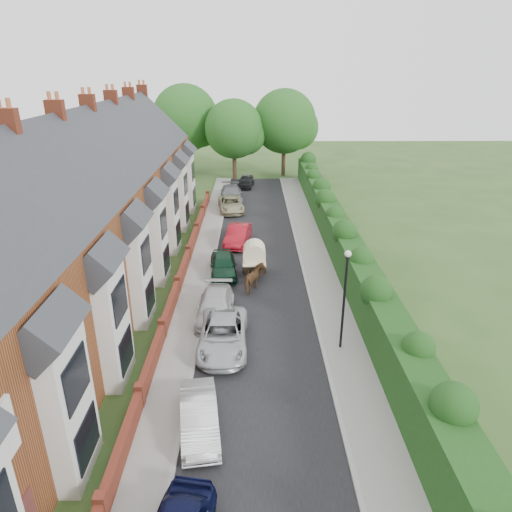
% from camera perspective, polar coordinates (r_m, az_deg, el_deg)
% --- Properties ---
extents(ground, '(140.00, 140.00, 0.00)m').
position_cam_1_polar(ground, '(19.41, 2.21, -18.22)').
color(ground, '#2D4C1E').
rests_on(ground, ground).
extents(road, '(6.00, 58.00, 0.02)m').
position_cam_1_polar(road, '(28.62, 0.26, -3.63)').
color(road, black).
rests_on(road, ground).
extents(pavement_hedge_side, '(2.20, 58.00, 0.12)m').
position_cam_1_polar(pavement_hedge_side, '(28.93, 8.43, -3.48)').
color(pavement_hedge_side, gray).
rests_on(pavement_hedge_side, ground).
extents(pavement_house_side, '(1.70, 58.00, 0.12)m').
position_cam_1_polar(pavement_house_side, '(28.81, -7.43, -3.54)').
color(pavement_house_side, gray).
rests_on(pavement_house_side, ground).
extents(kerb_hedge_side, '(0.18, 58.00, 0.13)m').
position_cam_1_polar(kerb_hedge_side, '(28.79, 6.36, -3.49)').
color(kerb_hedge_side, '#9A9A95').
rests_on(kerb_hedge_side, ground).
extents(kerb_house_side, '(0.18, 58.00, 0.13)m').
position_cam_1_polar(kerb_house_side, '(28.72, -5.84, -3.54)').
color(kerb_house_side, '#9A9A95').
rests_on(kerb_house_side, ground).
extents(hedge, '(2.10, 58.00, 2.85)m').
position_cam_1_polar(hedge, '(28.63, 12.16, -0.66)').
color(hedge, black).
rests_on(hedge, ground).
extents(terrace_row, '(9.05, 40.50, 11.50)m').
position_cam_1_polar(terrace_row, '(27.84, -21.61, 3.87)').
color(terrace_row, brown).
rests_on(terrace_row, ground).
extents(garden_wall_row, '(0.35, 40.35, 1.10)m').
position_cam_1_polar(garden_wall_row, '(27.89, -9.75, -3.70)').
color(garden_wall_row, brown).
rests_on(garden_wall_row, ground).
extents(lamppost, '(0.32, 0.32, 5.16)m').
position_cam_1_polar(lamppost, '(21.30, 11.07, -3.97)').
color(lamppost, black).
rests_on(lamppost, ground).
extents(tree_far_left, '(7.14, 6.80, 9.29)m').
position_cam_1_polar(tree_far_left, '(55.19, -2.40, 15.41)').
color(tree_far_left, '#332316').
rests_on(tree_far_left, ground).
extents(tree_far_right, '(7.98, 7.60, 10.31)m').
position_cam_1_polar(tree_far_right, '(57.23, 3.96, 16.24)').
color(tree_far_right, '#332316').
rests_on(tree_far_right, ground).
extents(tree_far_back, '(8.40, 8.00, 10.82)m').
position_cam_1_polar(tree_far_back, '(58.56, -8.39, 16.51)').
color(tree_far_back, '#332316').
rests_on(tree_far_back, ground).
extents(car_silver_a, '(1.94, 4.07, 1.29)m').
position_cam_1_polar(car_silver_a, '(18.11, -7.13, -19.27)').
color(car_silver_a, silver).
rests_on(car_silver_a, ground).
extents(car_silver_b, '(2.32, 5.01, 1.39)m').
position_cam_1_polar(car_silver_b, '(22.41, -4.14, -9.77)').
color(car_silver_b, '#B3B7BB').
rests_on(car_silver_b, ground).
extents(car_white, '(2.01, 4.66, 1.34)m').
position_cam_1_polar(car_white, '(24.85, -5.13, -6.37)').
color(car_white, '#B9B9B9').
rests_on(car_white, ground).
extents(car_green, '(2.05, 4.27, 1.41)m').
position_cam_1_polar(car_green, '(29.83, -4.13, -1.08)').
color(car_green, black).
rests_on(car_green, ground).
extents(car_red, '(2.15, 4.56, 1.44)m').
position_cam_1_polar(car_red, '(34.98, -2.27, 2.65)').
color(car_red, maroon).
rests_on(car_red, ground).
extents(car_beige, '(2.80, 5.00, 1.32)m').
position_cam_1_polar(car_beige, '(43.19, -3.15, 6.48)').
color(car_beige, tan).
rests_on(car_beige, ground).
extents(car_grey, '(2.48, 5.32, 1.50)m').
position_cam_1_polar(car_grey, '(46.40, -3.12, 7.74)').
color(car_grey, slate).
rests_on(car_grey, ground).
extents(car_black, '(2.09, 4.14, 1.35)m').
position_cam_1_polar(car_black, '(52.05, -1.28, 9.34)').
color(car_black, black).
rests_on(car_black, ground).
extents(horse, '(1.52, 2.11, 1.63)m').
position_cam_1_polar(horse, '(27.51, -0.19, -2.91)').
color(horse, '#55361F').
rests_on(horse, ground).
extents(horse_cart, '(1.52, 3.37, 2.43)m').
position_cam_1_polar(horse_cart, '(29.17, -0.21, -0.12)').
color(horse_cart, black).
rests_on(horse_cart, ground).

